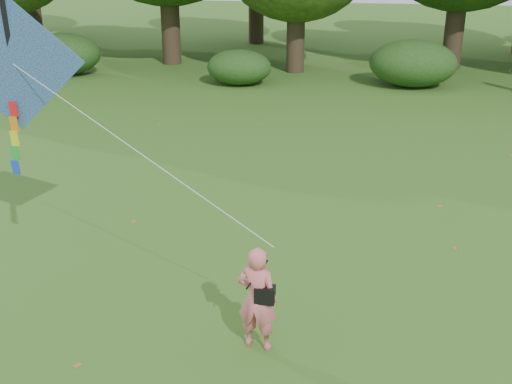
# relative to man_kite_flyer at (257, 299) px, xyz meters

# --- Properties ---
(ground) EXTENTS (100.00, 100.00, 0.00)m
(ground) POSITION_rel_man_kite_flyer_xyz_m (0.38, 0.56, -0.85)
(ground) COLOR #265114
(ground) RESTS_ON ground
(man_kite_flyer) EXTENTS (0.68, 0.51, 1.69)m
(man_kite_flyer) POSITION_rel_man_kite_flyer_xyz_m (0.00, 0.00, 0.00)
(man_kite_flyer) COLOR #DE6870
(man_kite_flyer) RESTS_ON ground
(crossbody_bag) EXTENTS (0.43, 0.20, 0.69)m
(crossbody_bag) POSITION_rel_man_kite_flyer_xyz_m (0.12, -0.03, 0.11)
(crossbody_bag) COLOR black
(crossbody_bag) RESTS_ON ground
(flying_kite) EXTENTS (5.63, 1.83, 3.35)m
(flying_kite) POSITION_rel_man_kite_flyer_xyz_m (-4.25, 1.45, 3.05)
(flying_kite) COLOR #233097
(flying_kite) RESTS_ON ground
(shrub_band) EXTENTS (39.15, 3.22, 1.88)m
(shrub_band) POSITION_rel_man_kite_flyer_xyz_m (-0.34, 18.16, 0.01)
(shrub_band) COLOR #264919
(shrub_band) RESTS_ON ground
(fallen_leaves) EXTENTS (10.87, 14.66, 0.01)m
(fallen_leaves) POSITION_rel_man_kite_flyer_xyz_m (-0.80, 4.09, -0.84)
(fallen_leaves) COLOR #8E5F26
(fallen_leaves) RESTS_ON ground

